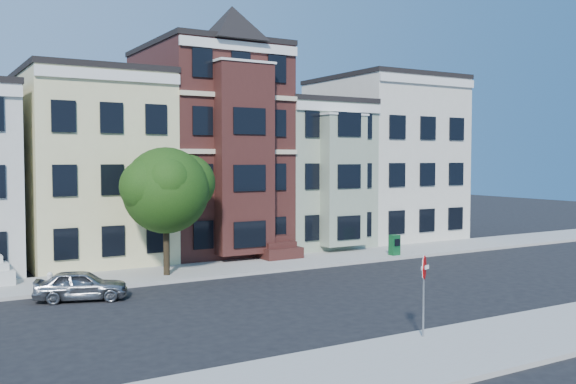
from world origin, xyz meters
TOP-DOWN VIEW (x-y plane):
  - ground at (0.00, 0.00)m, footprint 120.00×120.00m
  - far_sidewalk at (0.00, 8.00)m, footprint 60.00×4.00m
  - near_sidewalk at (0.00, -8.00)m, footprint 60.00×4.00m
  - house_yellow at (-7.00, 14.50)m, footprint 7.00×9.00m
  - house_brown at (0.00, 14.50)m, footprint 7.00×9.00m
  - house_green at (6.50, 14.50)m, footprint 6.00×9.00m
  - house_cream at (13.50, 14.50)m, footprint 8.00×9.00m
  - street_tree at (-5.19, 7.44)m, footprint 7.74×7.74m
  - parked_car at (-9.76, 4.63)m, footprint 3.85×2.51m
  - newspaper_box at (8.10, 6.78)m, footprint 0.52×0.47m
  - fire_hydrant at (-10.64, 6.30)m, footprint 0.23×0.23m
  - stop_sign at (-2.05, -6.62)m, footprint 0.78×0.34m

SIDE VIEW (x-z plane):
  - ground at x=0.00m, z-range 0.00..0.00m
  - far_sidewalk at x=0.00m, z-range 0.00..0.15m
  - near_sidewalk at x=0.00m, z-range 0.00..0.15m
  - fire_hydrant at x=-10.64m, z-range 0.15..0.79m
  - parked_car at x=-9.76m, z-range 0.00..1.22m
  - newspaper_box at x=8.10m, z-range 0.15..1.30m
  - stop_sign at x=-2.05m, z-range 0.15..3.02m
  - street_tree at x=-5.19m, z-range 0.15..7.58m
  - house_green at x=6.50m, z-range 0.00..9.00m
  - house_yellow at x=-7.00m, z-range 0.00..10.00m
  - house_cream at x=13.50m, z-range 0.00..11.00m
  - house_brown at x=0.00m, z-range 0.00..12.00m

